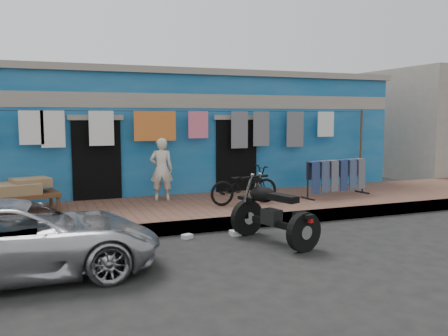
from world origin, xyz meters
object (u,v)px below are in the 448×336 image
at_px(bicycle, 244,181).
at_px(motorcycle, 274,211).
at_px(seated_person, 161,169).
at_px(charpoy, 10,197).
at_px(car, 19,238).
at_px(jeans_rack, 336,177).

bearing_deg(bicycle, motorcycle, 165.94).
bearing_deg(seated_person, charpoy, 18.86).
bearing_deg(car, jeans_rack, -68.42).
distance_m(motorcycle, charpoy, 5.27).
xyz_separation_m(bicycle, jeans_rack, (2.51, 0.17, -0.06)).
distance_m(seated_person, bicycle, 1.95).
height_order(car, jeans_rack, jeans_rack).
relative_size(bicycle, motorcycle, 0.87).
bearing_deg(bicycle, car, 117.39).
bearing_deg(charpoy, seated_person, 6.60).
xyz_separation_m(seated_person, motorcycle, (1.13, -3.42, -0.41)).
bearing_deg(motorcycle, bicycle, 61.41).
distance_m(car, motorcycle, 4.03).
height_order(car, charpoy, car).
xyz_separation_m(seated_person, bicycle, (1.58, -1.12, -0.20)).
distance_m(motorcycle, jeans_rack, 3.86).
bearing_deg(car, bicycle, -59.81).
height_order(car, seated_person, seated_person).
xyz_separation_m(car, bicycle, (4.46, 2.62, 0.22)).
distance_m(charpoy, jeans_rack, 7.28).
relative_size(car, charpoy, 1.88).
bearing_deg(car, motorcycle, -85.67).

